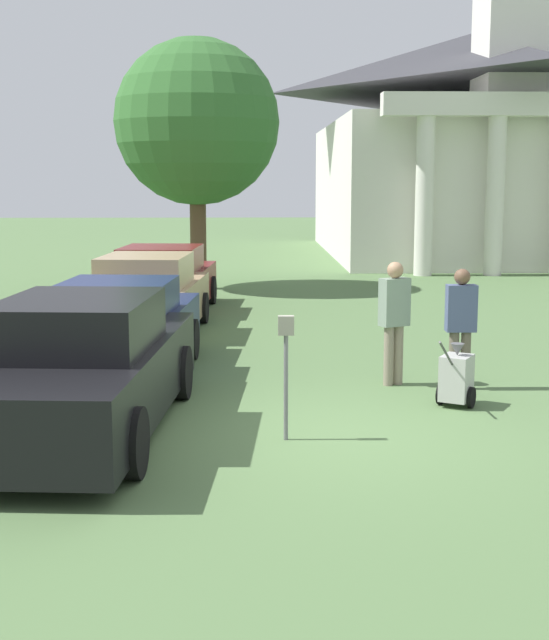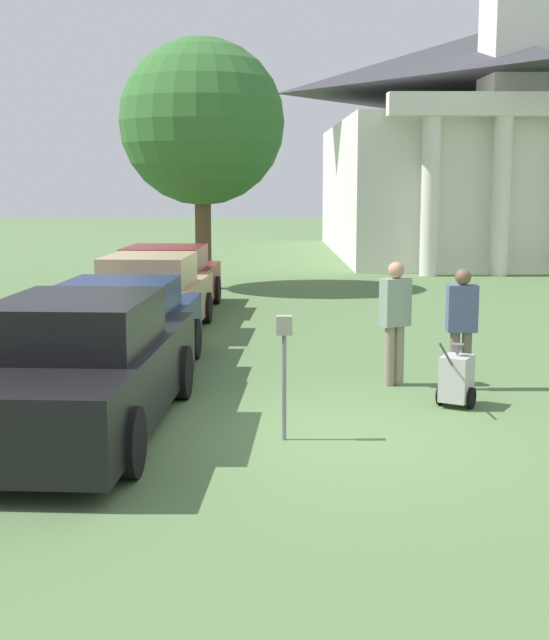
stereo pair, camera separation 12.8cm
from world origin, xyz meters
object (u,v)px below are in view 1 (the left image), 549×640
object	(u,v)px
parked_car_navy	(120,333)
church	(472,132)
equipment_cart	(456,378)
person_supervisor	(461,321)
parked_car_tan	(148,299)
parked_car_maroon	(163,282)
parked_car_black	(84,370)
parking_meter	(286,354)
person_worker	(394,315)

from	to	relation	value
parked_car_navy	church	world-z (taller)	church
equipment_cart	person_supervisor	bearing A→B (deg)	104.43
parked_car_tan	parked_car_maroon	size ratio (longest dim) A/B	1.02
parked_car_tan	church	size ratio (longest dim) A/B	0.22
parked_car_black	equipment_cart	distance (m)	4.82
parked_car_tan	parking_meter	world-z (taller)	parked_car_tan
parked_car_tan	person_worker	xyz separation A→B (m)	(4.05, -4.29, 0.32)
parked_car_black	person_supervisor	xyz separation A→B (m)	(4.95, 2.07, 0.23)
parked_car_black	parked_car_tan	distance (m)	6.66
parked_car_black	church	distance (m)	27.44
parking_meter	church	bearing A→B (deg)	71.92
person_supervisor	parked_car_black	bearing A→B (deg)	23.23
parked_car_navy	parked_car_tan	size ratio (longest dim) A/B	0.98
parked_car_navy	person_worker	distance (m)	4.10
parked_car_black	person_worker	size ratio (longest dim) A/B	3.00
parking_meter	parked_car_maroon	bearing A→B (deg)	103.38
parked_car_tan	person_supervisor	xyz separation A→B (m)	(4.95, -4.59, 0.28)
parked_car_navy	person_supervisor	xyz separation A→B (m)	(4.95, -0.85, 0.29)
person_worker	person_supervisor	bearing A→B (deg)	136.44
parking_meter	person_worker	xyz separation A→B (m)	(1.68, 2.74, 0.03)
person_worker	equipment_cart	size ratio (longest dim) A/B	1.81
equipment_cart	parked_car_tan	bearing A→B (deg)	160.01
equipment_cart	church	world-z (taller)	church
person_worker	parked_car_maroon	bearing A→B (deg)	-85.86
equipment_cart	church	size ratio (longest dim) A/B	0.05
person_supervisor	parked_car_navy	bearing A→B (deg)	-9.25
parked_car_black	parked_car_tan	size ratio (longest dim) A/B	1.11
parked_car_black	parking_meter	xyz separation A→B (m)	(2.37, -0.37, 0.25)
church	person_supervisor	bearing A→B (deg)	-103.96
person_supervisor	parked_car_tan	bearing A→B (deg)	-42.33
parked_car_navy	church	xyz separation A→B (m)	(10.64, 22.05, 4.10)
person_worker	equipment_cart	distance (m)	1.56
parked_car_tan	equipment_cart	xyz separation A→B (m)	(4.68, -5.55, -0.32)
person_worker	person_supervisor	xyz separation A→B (m)	(0.90, -0.30, -0.05)
church	parking_meter	bearing A→B (deg)	-108.08
parking_meter	church	xyz separation A→B (m)	(8.27, 25.34, 3.80)
person_supervisor	equipment_cart	size ratio (longest dim) A/B	1.74
parked_car_black	parked_car_navy	size ratio (longest dim) A/B	1.13
parked_car_maroon	person_worker	bearing A→B (deg)	-56.52
parked_car_navy	equipment_cart	xyz separation A→B (m)	(4.68, -1.81, -0.31)
parked_car_navy	person_supervisor	bearing A→B (deg)	-5.53
parking_meter	parked_car_tan	bearing A→B (deg)	108.63
parked_car_navy	parked_car_maroon	size ratio (longest dim) A/B	1.00
parked_car_navy	person_supervisor	size ratio (longest dim) A/B	2.77
parked_car_navy	parked_car_maroon	xyz separation A→B (m)	(-0.00, 6.67, -0.00)
parked_car_black	person_worker	xyz separation A→B (m)	(4.05, 2.37, 0.28)
parked_car_tan	parked_car_maroon	world-z (taller)	parked_car_tan
parking_meter	equipment_cart	xyz separation A→B (m)	(2.31, 1.48, -0.62)
parked_car_tan	church	world-z (taller)	church
person_worker	person_supervisor	world-z (taller)	person_worker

